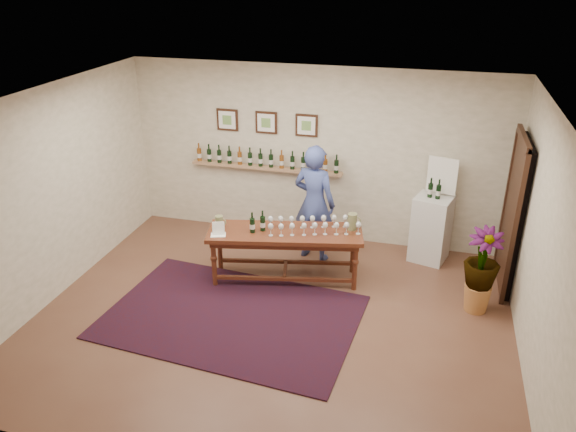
% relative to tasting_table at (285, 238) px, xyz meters
% --- Properties ---
extents(ground, '(6.00, 6.00, 0.00)m').
position_rel_tasting_table_xyz_m(ground, '(0.10, -1.01, -0.65)').
color(ground, brown).
rests_on(ground, ground).
extents(room_shell, '(6.00, 6.00, 6.00)m').
position_rel_tasting_table_xyz_m(room_shell, '(2.21, 0.85, 0.47)').
color(room_shell, '#EEE1CA').
rests_on(room_shell, ground).
extents(rug, '(3.35, 2.38, 0.02)m').
position_rel_tasting_table_xyz_m(rug, '(-0.41, -1.11, -0.64)').
color(rug, '#3F0C0B').
rests_on(rug, ground).
extents(tasting_table, '(2.25, 1.12, 0.76)m').
position_rel_tasting_table_xyz_m(tasting_table, '(0.00, 0.00, 0.00)').
color(tasting_table, '#471711').
rests_on(tasting_table, ground).
extents(table_glasses, '(1.43, 0.74, 0.19)m').
position_rel_tasting_table_xyz_m(table_glasses, '(0.31, 0.08, 0.21)').
color(table_glasses, silver).
rests_on(table_glasses, tasting_table).
extents(table_bottles, '(0.30, 0.18, 0.32)m').
position_rel_tasting_table_xyz_m(table_bottles, '(-0.37, -0.10, 0.27)').
color(table_bottles, black).
rests_on(table_bottles, tasting_table).
extents(pitcher_left, '(0.17, 0.17, 0.20)m').
position_rel_tasting_table_xyz_m(pitcher_left, '(-0.91, -0.18, 0.22)').
color(pitcher_left, olive).
rests_on(pitcher_left, tasting_table).
extents(pitcher_right, '(0.20, 0.20, 0.24)m').
position_rel_tasting_table_xyz_m(pitcher_right, '(0.89, 0.30, 0.23)').
color(pitcher_right, olive).
rests_on(pitcher_right, tasting_table).
extents(menu_card, '(0.24, 0.21, 0.19)m').
position_rel_tasting_table_xyz_m(menu_card, '(-0.86, -0.34, 0.21)').
color(menu_card, white).
rests_on(menu_card, tasting_table).
extents(display_pedestal, '(0.63, 0.63, 1.02)m').
position_rel_tasting_table_xyz_m(display_pedestal, '(1.97, 1.15, -0.14)').
color(display_pedestal, silver).
rests_on(display_pedestal, ground).
extents(pedestal_bottles, '(0.31, 0.16, 0.30)m').
position_rel_tasting_table_xyz_m(pedestal_bottles, '(1.96, 1.12, 0.53)').
color(pedestal_bottles, black).
rests_on(pedestal_bottles, display_pedestal).
extents(info_sign, '(0.43, 0.14, 0.61)m').
position_rel_tasting_table_xyz_m(info_sign, '(2.05, 1.27, 0.68)').
color(info_sign, white).
rests_on(info_sign, display_pedestal).
extents(potted_plant, '(0.56, 0.56, 1.01)m').
position_rel_tasting_table_xyz_m(potted_plant, '(2.63, -0.12, -0.06)').
color(potted_plant, '#AD6F39').
rests_on(potted_plant, ground).
extents(person, '(0.74, 0.58, 1.81)m').
position_rel_tasting_table_xyz_m(person, '(0.25, 0.75, 0.25)').
color(person, '#3A4889').
rests_on(person, ground).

